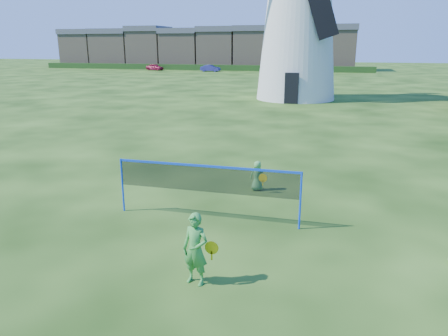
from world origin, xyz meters
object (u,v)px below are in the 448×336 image
player_girl (196,249)px  car_left (155,67)px  car_right (210,68)px  badminton_net (207,180)px  player_boy (257,176)px  windmill (299,14)px

player_girl → car_left: size_ratio=0.44×
car_right → player_girl: bearing=-161.4°
player_girl → badminton_net: bearing=115.0°
car_left → car_right: size_ratio=0.99×
player_boy → car_left: (-29.86, 60.32, 0.09)m
windmill → car_left: 46.19m
windmill → badminton_net: size_ratio=4.15×
car_right → player_boy: bearing=-159.8°
player_girl → car_left: bearing=126.2°
car_left → player_boy: bearing=-136.1°
player_girl → car_left: (-29.70, 66.22, -0.17)m
player_boy → car_left: car_left is taller
player_girl → car_right: player_girl is taller
windmill → player_boy: bearing=-87.3°
badminton_net → car_right: badminton_net is taller
player_boy → car_right: car_right is taller
windmill → car_right: (-17.91, 34.71, -6.47)m
windmill → car_right: bearing=117.3°
car_right → windmill: bearing=-150.3°
player_girl → player_boy: 5.91m
badminton_net → player_boy: bearing=72.0°
player_boy → windmill: bearing=-92.9°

